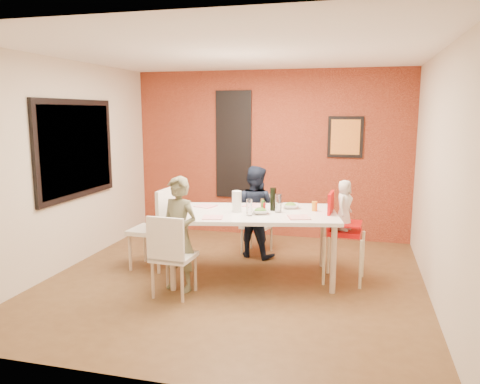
% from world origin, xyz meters
% --- Properties ---
extents(ground, '(4.50, 4.50, 0.00)m').
position_xyz_m(ground, '(0.00, 0.00, 0.00)').
color(ground, brown).
rests_on(ground, ground).
extents(ceiling, '(4.50, 4.50, 0.02)m').
position_xyz_m(ceiling, '(0.00, 0.00, 2.70)').
color(ceiling, white).
rests_on(ceiling, wall_back).
extents(wall_back, '(4.50, 0.02, 2.70)m').
position_xyz_m(wall_back, '(0.00, 2.25, 1.35)').
color(wall_back, beige).
rests_on(wall_back, ground).
extents(wall_front, '(4.50, 0.02, 2.70)m').
position_xyz_m(wall_front, '(0.00, -2.25, 1.35)').
color(wall_front, beige).
rests_on(wall_front, ground).
extents(wall_left, '(0.02, 4.50, 2.70)m').
position_xyz_m(wall_left, '(-2.25, 0.00, 1.35)').
color(wall_left, beige).
rests_on(wall_left, ground).
extents(wall_right, '(0.02, 4.50, 2.70)m').
position_xyz_m(wall_right, '(2.25, 0.00, 1.35)').
color(wall_right, beige).
rests_on(wall_right, ground).
extents(brick_accent_wall, '(4.50, 0.02, 2.70)m').
position_xyz_m(brick_accent_wall, '(0.00, 2.23, 1.35)').
color(brick_accent_wall, maroon).
rests_on(brick_accent_wall, ground).
extents(picture_window_frame, '(0.05, 1.70, 1.30)m').
position_xyz_m(picture_window_frame, '(-2.22, 0.20, 1.55)').
color(picture_window_frame, black).
rests_on(picture_window_frame, wall_left).
extents(picture_window_pane, '(0.02, 1.55, 1.15)m').
position_xyz_m(picture_window_pane, '(-2.21, 0.20, 1.55)').
color(picture_window_pane, black).
rests_on(picture_window_pane, wall_left).
extents(glassblock_strip, '(0.55, 0.03, 1.70)m').
position_xyz_m(glassblock_strip, '(-0.60, 2.21, 1.50)').
color(glassblock_strip, silver).
rests_on(glassblock_strip, wall_back).
extents(glassblock_surround, '(0.60, 0.03, 1.76)m').
position_xyz_m(glassblock_surround, '(-0.60, 2.21, 1.50)').
color(glassblock_surround, black).
rests_on(glassblock_surround, wall_back).
extents(art_print_frame, '(0.54, 0.03, 0.64)m').
position_xyz_m(art_print_frame, '(1.20, 2.21, 1.65)').
color(art_print_frame, black).
rests_on(art_print_frame, wall_back).
extents(art_print_canvas, '(0.44, 0.01, 0.54)m').
position_xyz_m(art_print_canvas, '(1.20, 2.19, 1.65)').
color(art_print_canvas, orange).
rests_on(art_print_canvas, wall_back).
extents(dining_table, '(2.19, 1.49, 0.84)m').
position_xyz_m(dining_table, '(0.20, 0.17, 0.76)').
color(dining_table, white).
rests_on(dining_table, ground).
extents(chair_near, '(0.46, 0.46, 0.93)m').
position_xyz_m(chair_near, '(-0.54, -0.67, 0.52)').
color(chair_near, white).
rests_on(chair_near, ground).
extents(chair_far, '(0.47, 0.47, 0.85)m').
position_xyz_m(chair_far, '(0.04, 1.27, 0.48)').
color(chair_far, white).
rests_on(chair_far, ground).
extents(chair_left, '(0.51, 0.51, 1.06)m').
position_xyz_m(chair_left, '(-1.09, 0.21, 0.59)').
color(chair_left, white).
rests_on(chair_left, ground).
extents(high_chair, '(0.48, 0.48, 1.09)m').
position_xyz_m(high_chair, '(1.24, 0.34, 0.65)').
color(high_chair, red).
rests_on(high_chair, ground).
extents(child_near, '(0.55, 0.44, 1.32)m').
position_xyz_m(child_near, '(-0.53, -0.43, 0.66)').
color(child_near, '#616145').
rests_on(child_near, ground).
extents(child_far, '(0.73, 0.63, 1.30)m').
position_xyz_m(child_far, '(0.02, 1.04, 0.65)').
color(child_far, black).
rests_on(child_far, ground).
extents(toddler, '(0.27, 0.34, 0.60)m').
position_xyz_m(toddler, '(1.27, 0.33, 0.94)').
color(toddler, silver).
rests_on(toddler, high_chair).
extents(plate_near_left, '(0.27, 0.27, 0.01)m').
position_xyz_m(plate_near_left, '(-0.18, -0.27, 0.84)').
color(plate_near_left, white).
rests_on(plate_near_left, dining_table).
extents(plate_far_mid, '(0.27, 0.27, 0.01)m').
position_xyz_m(plate_far_mid, '(0.13, 0.53, 0.84)').
color(plate_far_mid, white).
rests_on(plate_far_mid, dining_table).
extents(plate_near_right, '(0.30, 0.30, 0.01)m').
position_xyz_m(plate_near_right, '(0.78, -0.02, 0.84)').
color(plate_near_right, white).
rests_on(plate_near_right, dining_table).
extents(plate_far_left, '(0.28, 0.28, 0.01)m').
position_xyz_m(plate_far_left, '(-0.46, 0.33, 0.84)').
color(plate_far_left, white).
rests_on(plate_far_left, dining_table).
extents(salad_bowl_a, '(0.28, 0.28, 0.05)m').
position_xyz_m(salad_bowl_a, '(0.31, 0.09, 0.86)').
color(salad_bowl_a, silver).
rests_on(salad_bowl_a, dining_table).
extents(salad_bowl_b, '(0.27, 0.27, 0.05)m').
position_xyz_m(salad_bowl_b, '(0.61, 0.50, 0.86)').
color(salad_bowl_b, silver).
rests_on(salad_bowl_b, dining_table).
extents(wine_bottle, '(0.08, 0.08, 0.29)m').
position_xyz_m(wine_bottle, '(0.42, 0.30, 0.98)').
color(wine_bottle, black).
rests_on(wine_bottle, dining_table).
extents(wine_glass_a, '(0.07, 0.07, 0.20)m').
position_xyz_m(wine_glass_a, '(0.20, -0.04, 0.93)').
color(wine_glass_a, white).
rests_on(wine_glass_a, dining_table).
extents(wine_glass_b, '(0.08, 0.08, 0.22)m').
position_xyz_m(wine_glass_b, '(0.50, 0.22, 0.95)').
color(wine_glass_b, silver).
rests_on(wine_glass_b, dining_table).
extents(paper_towel_roll, '(0.11, 0.11, 0.26)m').
position_xyz_m(paper_towel_roll, '(0.01, 0.12, 0.96)').
color(paper_towel_roll, white).
rests_on(paper_towel_roll, dining_table).
extents(condiment_red, '(0.03, 0.03, 0.13)m').
position_xyz_m(condiment_red, '(0.35, 0.12, 0.90)').
color(condiment_red, red).
rests_on(condiment_red, dining_table).
extents(condiment_green, '(0.04, 0.04, 0.14)m').
position_xyz_m(condiment_green, '(0.31, 0.22, 0.91)').
color(condiment_green, '#306D24').
rests_on(condiment_green, dining_table).
extents(condiment_brown, '(0.04, 0.04, 0.15)m').
position_xyz_m(condiment_brown, '(0.29, 0.26, 0.91)').
color(condiment_brown, brown).
rests_on(condiment_brown, dining_table).
extents(sippy_cup, '(0.07, 0.07, 0.12)m').
position_xyz_m(sippy_cup, '(0.92, 0.41, 0.89)').
color(sippy_cup, orange).
rests_on(sippy_cup, dining_table).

